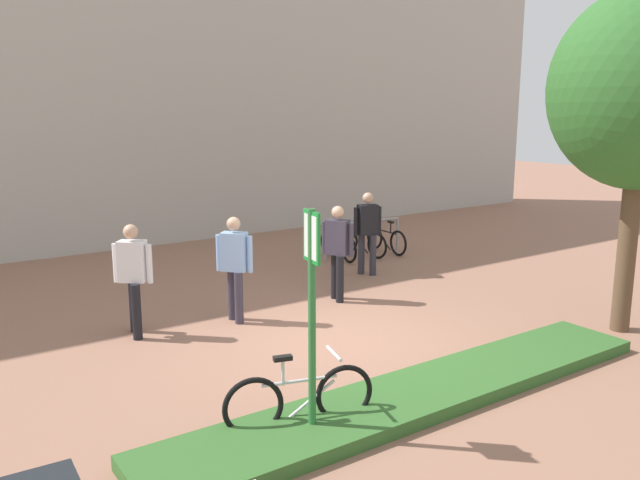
# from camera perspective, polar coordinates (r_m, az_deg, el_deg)

# --- Properties ---
(ground_plane) EXTENTS (60.00, 60.00, 0.00)m
(ground_plane) POSITION_cam_1_polar(r_m,az_deg,el_deg) (9.76, 1.50, -8.79)
(ground_plane) COLOR #936651
(building_facade) EXTENTS (28.00, 1.20, 10.00)m
(building_facade) POSITION_cam_1_polar(r_m,az_deg,el_deg) (17.07, -16.62, 16.49)
(building_facade) COLOR #B2ADA3
(building_facade) RESTS_ON ground
(planter_strip) EXTENTS (7.00, 1.10, 0.16)m
(planter_strip) POSITION_cam_1_polar(r_m,az_deg,el_deg) (7.92, 9.00, -13.29)
(planter_strip) COLOR #336028
(planter_strip) RESTS_ON ground
(parking_sign_post) EXTENTS (0.10, 0.36, 2.43)m
(parking_sign_post) POSITION_cam_1_polar(r_m,az_deg,el_deg) (6.47, -0.72, -4.60)
(parking_sign_post) COLOR #2D7238
(parking_sign_post) RESTS_ON ground
(bike_at_sign) EXTENTS (1.63, 0.57, 0.86)m
(bike_at_sign) POSITION_cam_1_polar(r_m,az_deg,el_deg) (7.09, -1.78, -13.85)
(bike_at_sign) COLOR black
(bike_at_sign) RESTS_ON ground
(bike_rack_cluster) EXTENTS (2.11, 1.64, 0.83)m
(bike_rack_cluster) POSITION_cam_1_polar(r_m,az_deg,el_deg) (15.15, 3.79, -0.07)
(bike_rack_cluster) COLOR #99999E
(bike_rack_cluster) RESTS_ON ground
(bollard_steel) EXTENTS (0.16, 0.16, 0.90)m
(bollard_steel) POSITION_cam_1_polar(r_m,az_deg,el_deg) (13.34, 1.52, -1.20)
(bollard_steel) COLOR #ADADB2
(bollard_steel) RESTS_ON ground
(person_shirt_blue) EXTENTS (0.48, 0.51, 1.72)m
(person_shirt_blue) POSITION_cam_1_polar(r_m,az_deg,el_deg) (10.03, -16.24, -2.81)
(person_shirt_blue) COLOR black
(person_shirt_blue) RESTS_ON ground
(person_casual_tan) EXTENTS (0.45, 0.47, 1.72)m
(person_casual_tan) POSITION_cam_1_polar(r_m,az_deg,el_deg) (10.37, -7.58, -1.98)
(person_casual_tan) COLOR #383342
(person_casual_tan) RESTS_ON ground
(person_suited_navy) EXTENTS (0.41, 0.54, 1.72)m
(person_suited_navy) POSITION_cam_1_polar(r_m,az_deg,el_deg) (11.43, 1.56, -0.62)
(person_suited_navy) COLOR black
(person_suited_navy) RESTS_ON ground
(person_suited_dark) EXTENTS (0.59, 0.37, 1.72)m
(person_suited_dark) POSITION_cam_1_polar(r_m,az_deg,el_deg) (13.27, 4.23, 1.06)
(person_suited_dark) COLOR #2D2D38
(person_suited_dark) RESTS_ON ground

